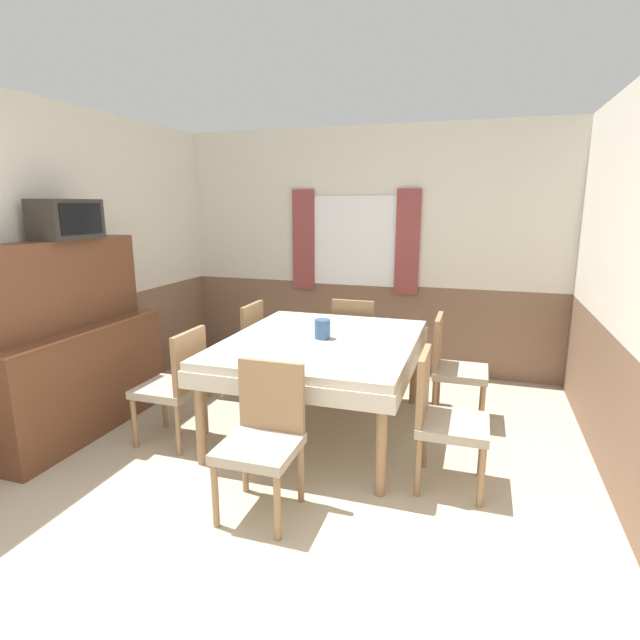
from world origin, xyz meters
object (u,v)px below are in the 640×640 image
(chair_left_far, at_px, (241,345))
(chair_head_window, at_px, (356,338))
(dining_table, at_px, (322,351))
(chair_left_near, at_px, (176,382))
(sideboard, at_px, (74,354))
(chair_right_far, at_px, (453,365))
(chair_head_near, at_px, (263,434))
(chair_right_near, at_px, (443,415))
(tv, at_px, (67,219))
(vase, at_px, (322,329))

(chair_left_far, height_order, chair_head_window, same)
(dining_table, bearing_deg, chair_left_near, -151.22)
(sideboard, bearing_deg, dining_table, 18.28)
(chair_head_window, relative_size, chair_right_far, 1.00)
(chair_right_far, distance_m, chair_head_near, 1.95)
(chair_head_near, bearing_deg, chair_right_near, -148.95)
(sideboard, bearing_deg, chair_right_far, 22.11)
(chair_left_near, xyz_separation_m, tv, (-0.87, -0.00, 1.21))
(chair_left_far, xyz_separation_m, sideboard, (-0.87, -1.16, 0.17))
(dining_table, distance_m, chair_right_far, 1.14)
(sideboard, relative_size, vase, 10.30)
(chair_left_far, bearing_deg, chair_head_near, -149.54)
(dining_table, height_order, chair_left_near, chair_left_near)
(chair_left_near, height_order, chair_right_near, same)
(chair_right_near, bearing_deg, chair_right_far, -180.00)
(chair_left_near, relative_size, chair_head_near, 1.00)
(chair_left_near, height_order, vase, vase)
(chair_right_near, height_order, vase, vase)
(sideboard, bearing_deg, chair_right_near, 1.43)
(dining_table, distance_m, chair_left_near, 1.14)
(chair_left_far, xyz_separation_m, chair_head_near, (0.99, -1.68, 0.00))
(chair_head_window, height_order, chair_head_near, same)
(chair_head_near, bearing_deg, chair_left_far, -59.54)
(dining_table, relative_size, chair_right_far, 1.98)
(chair_head_window, relative_size, sideboard, 0.56)
(tv, height_order, vase, tv)
(dining_table, xyz_separation_m, chair_right_far, (0.99, 0.54, -0.19))
(chair_right_near, xyz_separation_m, vase, (-0.99, 0.55, 0.36))
(chair_left_far, bearing_deg, chair_left_near, -180.00)
(chair_right_near, bearing_deg, chair_left_near, -90.00)
(chair_right_far, bearing_deg, vase, -61.56)
(chair_right_near, relative_size, sideboard, 0.56)
(dining_table, height_order, tv, tv)
(dining_table, distance_m, sideboard, 1.96)
(chair_right_far, height_order, sideboard, sideboard)
(chair_left_far, height_order, chair_right_far, same)
(chair_left_far, bearing_deg, chair_right_near, -118.78)
(sideboard, bearing_deg, chair_left_near, 4.67)
(chair_left_far, relative_size, sideboard, 0.56)
(sideboard, bearing_deg, chair_left_far, 53.04)
(chair_left_near, bearing_deg, chair_head_near, -121.05)
(vase, bearing_deg, tv, -163.42)
(sideboard, xyz_separation_m, vase, (1.87, 0.62, 0.20))
(chair_head_near, bearing_deg, chair_left_near, -31.05)
(chair_left_far, xyz_separation_m, chair_right_far, (1.98, 0.00, 0.00))
(tv, bearing_deg, chair_head_window, 42.21)
(dining_table, bearing_deg, chair_head_near, -90.00)
(dining_table, relative_size, chair_left_near, 1.98)
(chair_right_far, height_order, chair_right_near, same)
(chair_head_window, relative_size, chair_right_near, 1.00)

